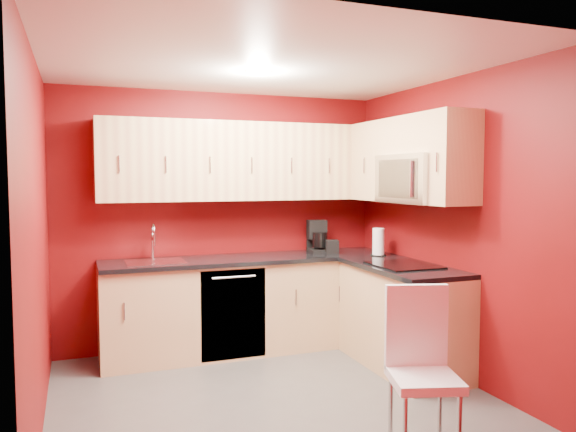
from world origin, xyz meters
TOP-DOWN VIEW (x-y plane):
  - floor at (0.00, 0.00)m, footprint 3.20×3.20m
  - ceiling at (0.00, 0.00)m, footprint 3.20×3.20m
  - wall_back at (0.00, 1.50)m, footprint 3.20×0.00m
  - wall_front at (0.00, -1.50)m, footprint 3.20×0.00m
  - wall_left at (-1.60, 0.00)m, footprint 0.00×3.00m
  - wall_right at (1.60, 0.00)m, footprint 0.00×3.00m
  - base_cabinets_back at (0.20, 1.20)m, footprint 2.80×0.60m
  - base_cabinets_right at (1.30, 0.25)m, footprint 0.60×1.30m
  - countertop_back at (0.20, 1.19)m, footprint 2.80×0.63m
  - countertop_right at (1.29, 0.23)m, footprint 0.63×1.27m
  - upper_cabinets_back at (0.20, 1.32)m, footprint 2.80×0.35m
  - upper_cabinets_right at (1.42, 0.44)m, footprint 0.35×1.55m
  - microwave at (1.39, 0.20)m, footprint 0.42×0.76m
  - cooktop at (1.28, 0.20)m, footprint 0.50×0.55m
  - sink at (-0.70, 1.20)m, footprint 0.52×0.42m
  - dishwasher_front at (-0.05, 0.91)m, footprint 0.60×0.02m
  - downlight at (0.00, 0.30)m, footprint 0.20×0.20m
  - coffee_maker at (0.95, 1.28)m, footprint 0.22×0.27m
  - napkin_holder at (1.03, 1.12)m, footprint 0.16×0.16m
  - paper_towel at (1.39, 0.83)m, footprint 0.19×0.19m
  - dining_chair at (0.61, -1.09)m, footprint 0.51×0.52m

SIDE VIEW (x-z plane):
  - floor at x=0.00m, z-range 0.00..0.00m
  - base_cabinets_back at x=0.20m, z-range 0.00..0.87m
  - base_cabinets_right at x=1.30m, z-range 0.00..0.87m
  - dishwasher_front at x=-0.05m, z-range 0.03..0.84m
  - dining_chair at x=0.61m, z-range 0.00..0.99m
  - countertop_back at x=0.20m, z-range 0.87..0.91m
  - countertop_right at x=1.29m, z-range 0.87..0.91m
  - cooktop at x=1.28m, z-range 0.91..0.92m
  - sink at x=-0.70m, z-range 0.77..1.12m
  - napkin_holder at x=1.03m, z-range 0.91..1.04m
  - paper_towel at x=1.39m, z-range 0.91..1.18m
  - coffee_maker at x=0.95m, z-range 0.91..1.23m
  - wall_back at x=0.00m, z-range -0.35..2.85m
  - wall_front at x=0.00m, z-range -0.35..2.85m
  - wall_left at x=-1.60m, z-range -0.25..2.75m
  - wall_right at x=1.60m, z-range -0.25..2.75m
  - microwave at x=1.39m, z-range 1.45..1.87m
  - upper_cabinets_back at x=0.20m, z-range 1.45..2.20m
  - upper_cabinets_right at x=1.42m, z-range 1.51..2.26m
  - downlight at x=0.00m, z-range 2.48..2.49m
  - ceiling at x=0.00m, z-range 2.50..2.50m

